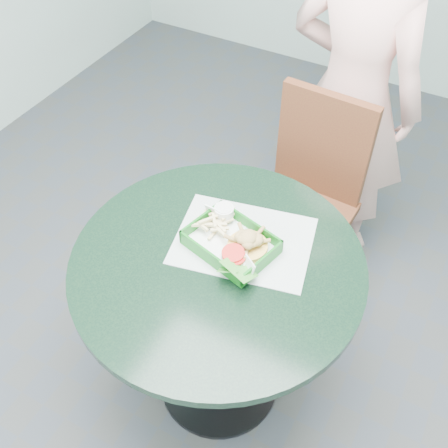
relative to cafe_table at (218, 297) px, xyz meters
The scene contains 10 objects.
floor 0.58m from the cafe_table, ahead, with size 4.00×5.00×0.02m, color #303335.
cafe_table is the anchor object (origin of this frame).
dining_chair 0.67m from the cafe_table, 85.27° to the left, with size 0.38×0.38×0.93m.
diner_person 1.00m from the cafe_table, 85.42° to the left, with size 0.62×0.41×1.70m, color beige.
placemat 0.20m from the cafe_table, 72.34° to the left, with size 0.41×0.31×0.00m, color #ADB9B5.
food_basket 0.20m from the cafe_table, 78.45° to the left, with size 0.25×0.18×0.05m.
crab_sandwich 0.24m from the cafe_table, 53.67° to the left, with size 0.12×0.12×0.07m.
fries_pile 0.24m from the cafe_table, 130.60° to the left, with size 0.10×0.11×0.04m, color beige, non-canonical shape.
sauce_ramekin 0.26m from the cafe_table, 121.29° to the left, with size 0.06×0.06×0.03m.
garnish_cup 0.22m from the cafe_table, ahead, with size 0.12×0.12×0.05m.
Camera 1 is at (0.49, -0.85, 1.97)m, focal length 42.00 mm.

